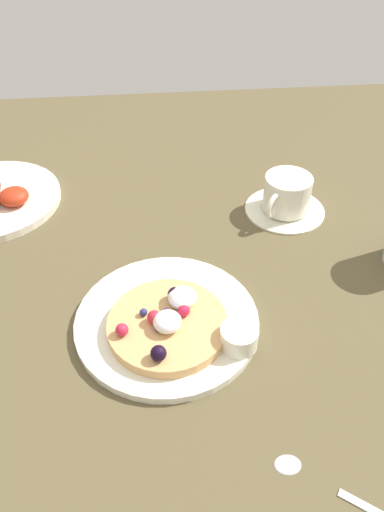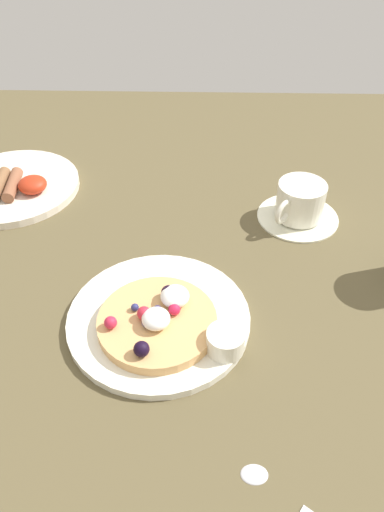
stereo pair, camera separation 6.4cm
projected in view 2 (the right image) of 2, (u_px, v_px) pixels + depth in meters
ground_plane at (162, 301)px, 69.91cm from camera, size 158.28×138.43×3.00cm
pancake_plate at (156, 318)px, 64.75cm from camera, size 24.11×24.11×1.15cm
pancake_with_berries at (156, 320)px, 62.35cm from camera, size 15.33×15.33×3.74cm
syrup_ramekin at (225, 341)px, 59.33cm from camera, size 4.71×4.71×2.85cm
breakfast_plate at (12, 186)px, 88.11cm from camera, size 23.85×23.85×1.34cm
fried_breakfast at (13, 186)px, 85.20cm from camera, size 14.02×8.60×2.90cm
coffee_saucer at (298, 216)px, 81.98cm from camera, size 13.49×13.49×0.63cm
coffee_cup at (300, 200)px, 79.63cm from camera, size 8.78×9.46×5.95cm
teaspoon at (293, 501)px, 47.61cm from camera, size 14.70×11.02×0.60cm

